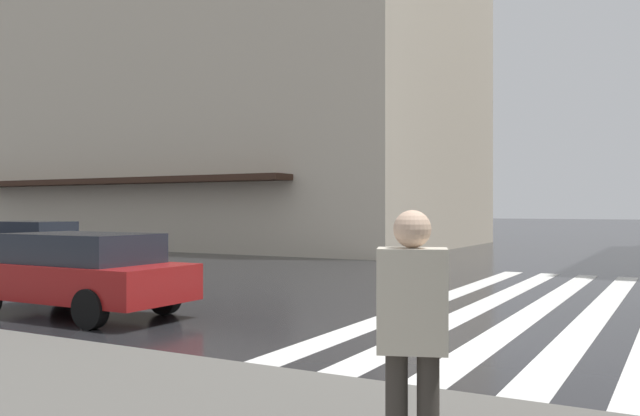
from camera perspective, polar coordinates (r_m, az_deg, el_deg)
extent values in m
plane|color=black|center=(9.69, 10.43, -10.96)|extent=(220.00, 220.00, 0.00)
cube|color=silver|center=(13.23, 22.73, -7.99)|extent=(13.00, 0.50, 0.01)
cube|color=silver|center=(13.37, 18.43, -7.90)|extent=(13.00, 0.50, 0.01)
cube|color=silver|center=(13.59, 14.24, -7.78)|extent=(13.00, 0.50, 0.01)
cube|color=silver|center=(13.87, 10.20, -7.62)|extent=(13.00, 0.50, 0.01)
cube|color=beige|center=(36.61, -8.16, 9.10)|extent=(14.64, 25.01, 15.28)
cube|color=#382319|center=(30.23, -17.26, 2.19)|extent=(1.20, 17.51, 0.24)
cube|color=maroon|center=(12.28, -20.04, -5.76)|extent=(1.75, 4.10, 0.60)
cube|color=#232833|center=(12.12, -19.57, -3.23)|extent=(1.54, 2.46, 0.50)
cylinder|color=black|center=(13.78, -20.87, -6.38)|extent=(0.20, 0.62, 0.62)
cylinder|color=black|center=(10.84, -18.98, -8.13)|extent=(0.20, 0.62, 0.62)
cylinder|color=black|center=(12.00, -13.07, -7.34)|extent=(0.20, 0.62, 0.62)
cube|color=#4C4C51|center=(23.55, -22.97, -3.00)|extent=(1.75, 4.10, 0.60)
cube|color=#232833|center=(23.65, -23.19, -1.66)|extent=(1.54, 2.46, 0.50)
cylinder|color=black|center=(23.14, -19.44, -3.80)|extent=(0.20, 0.62, 0.62)
cylinder|color=black|center=(22.08, -22.65, -3.98)|extent=(0.20, 0.62, 0.62)
cylinder|color=black|center=(25.06, -23.25, -3.51)|extent=(0.20, 0.62, 0.62)
cube|color=beige|center=(3.93, 7.86, -7.77)|extent=(0.37, 0.46, 0.60)
sphere|color=beige|center=(3.89, 7.86, -1.79)|extent=(0.22, 0.22, 0.22)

